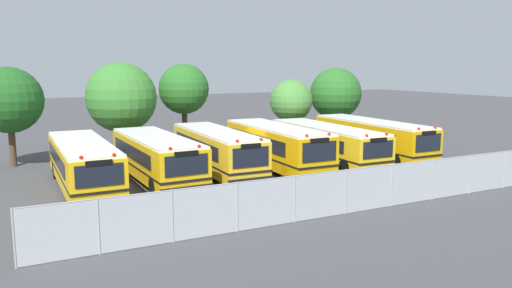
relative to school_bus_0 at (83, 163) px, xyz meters
The scene contains 14 objects.
ground_plane 9.46m from the school_bus_0, ahead, with size 160.00×160.00×0.00m, color #424244.
school_bus_0 is the anchor object (origin of this frame).
school_bus_1 3.82m from the school_bus_0, ahead, with size 2.87×9.61×2.59m.
school_bus_2 7.46m from the school_bus_0, ahead, with size 2.61×9.59×2.67m.
school_bus_3 11.18m from the school_bus_0, ahead, with size 2.72×9.74×2.76m.
school_bus_4 14.93m from the school_bus_0, ahead, with size 2.75×10.50×2.56m.
school_bus_5 18.68m from the school_bus_0, ahead, with size 2.55×10.42×2.72m.
tree_0 9.13m from the school_bus_0, 113.12° to the left, with size 4.41×4.09×6.20m.
tree_1 9.54m from the school_bus_0, 65.99° to the left, with size 4.79×4.79×6.49m.
tree_2 12.86m from the school_bus_0, 47.25° to the left, with size 3.72×3.72×6.42m.
tree_3 18.23m from the school_bus_0, 23.27° to the left, with size 3.34×3.34×5.22m.
tree_4 23.52m from the school_bus_0, 21.11° to the left, with size 4.37×4.37×6.12m.
chainlink_fence 13.37m from the school_bus_0, 46.00° to the right, with size 25.26×0.07×1.94m.
traffic_cone 8.85m from the school_bus_0, 77.66° to the right, with size 0.40×0.40×0.53m, color #EA5914.
Camera 1 is at (-12.50, -25.86, 6.19)m, focal length 34.30 mm.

